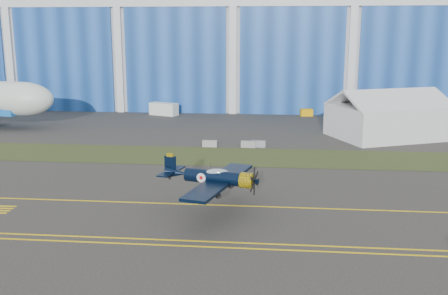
# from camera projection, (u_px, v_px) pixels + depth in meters

# --- Properties ---
(ground) EXTENTS (260.00, 260.00, 0.00)m
(ground) POSITION_uv_depth(u_px,v_px,m) (192.00, 188.00, 53.03)
(ground) COLOR #3A3834
(ground) RESTS_ON ground
(grass_median) EXTENTS (260.00, 10.00, 0.02)m
(grass_median) POSITION_uv_depth(u_px,v_px,m) (210.00, 156.00, 66.62)
(grass_median) COLOR #475128
(grass_median) RESTS_ON ground
(hangar) EXTENTS (220.00, 45.70, 30.00)m
(hangar) POSITION_uv_depth(u_px,v_px,m) (241.00, 34.00, 119.48)
(hangar) COLOR silver
(hangar) RESTS_ON ground
(taxiway_centreline) EXTENTS (200.00, 0.20, 0.02)m
(taxiway_centreline) POSITION_uv_depth(u_px,v_px,m) (184.00, 204.00, 48.17)
(taxiway_centreline) COLOR yellow
(taxiway_centreline) RESTS_ON ground
(edge_line_near) EXTENTS (80.00, 0.20, 0.02)m
(edge_line_near) POSITION_uv_depth(u_px,v_px,m) (162.00, 245.00, 38.95)
(edge_line_near) COLOR yellow
(edge_line_near) RESTS_ON ground
(edge_line_far) EXTENTS (80.00, 0.20, 0.02)m
(edge_line_far) POSITION_uv_depth(u_px,v_px,m) (165.00, 240.00, 39.92)
(edge_line_far) COLOR yellow
(edge_line_far) RESTS_ON ground
(warbird) EXTENTS (12.32, 13.76, 3.47)m
(warbird) POSITION_uv_depth(u_px,v_px,m) (214.00, 177.00, 44.93)
(warbird) COLOR black
(warbird) RESTS_ON ground
(tent) EXTENTS (19.00, 16.80, 7.31)m
(tent) POSITION_uv_depth(u_px,v_px,m) (389.00, 113.00, 77.67)
(tent) COLOR white
(tent) RESTS_ON ground
(shipping_container) EXTENTS (5.73, 3.90, 2.31)m
(shipping_container) POSITION_uv_depth(u_px,v_px,m) (164.00, 109.00, 98.85)
(shipping_container) COLOR white
(shipping_container) RESTS_ON ground
(tug) EXTENTS (2.41, 1.71, 1.30)m
(tug) POSITION_uv_depth(u_px,v_px,m) (307.00, 112.00, 97.96)
(tug) COLOR #FFB505
(tug) RESTS_ON ground
(barrier_a) EXTENTS (2.01, 0.64, 0.90)m
(barrier_a) POSITION_uv_depth(u_px,v_px,m) (210.00, 144.00, 71.82)
(barrier_a) COLOR #9A9397
(barrier_a) RESTS_ON ground
(barrier_b) EXTENTS (2.00, 0.61, 0.90)m
(barrier_b) POSITION_uv_depth(u_px,v_px,m) (248.00, 144.00, 71.48)
(barrier_b) COLOR gray
(barrier_b) RESTS_ON ground
(barrier_c) EXTENTS (2.06, 0.85, 0.90)m
(barrier_c) POSITION_uv_depth(u_px,v_px,m) (258.00, 144.00, 71.69)
(barrier_c) COLOR gray
(barrier_c) RESTS_ON ground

